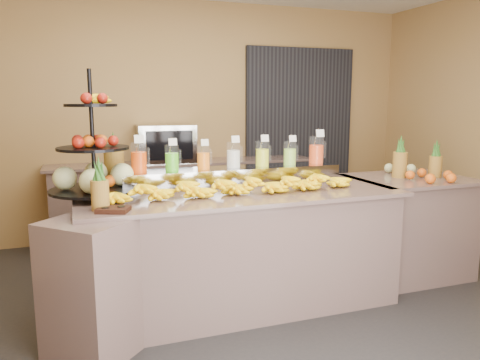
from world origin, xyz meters
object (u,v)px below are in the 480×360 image
banana_heap (233,184)px  right_fruit_pile (423,171)px  fruit_stand (100,165)px  oven_warmer (166,143)px  pitcher_tray (234,176)px  condiment_caddy (113,210)px

banana_heap → right_fruit_pile: (1.84, 0.06, 0.00)m
banana_heap → fruit_stand: size_ratio=2.11×
oven_warmer → fruit_stand: bearing=-112.4°
pitcher_tray → right_fruit_pile: bearing=-9.4°
condiment_caddy → oven_warmer: bearing=71.3°
pitcher_tray → right_fruit_pile: (1.72, -0.28, -0.00)m
pitcher_tray → right_fruit_pile: right_fruit_pile is taller
fruit_stand → oven_warmer: size_ratio=1.44×
right_fruit_pile → oven_warmer: size_ratio=0.69×
condiment_caddy → right_fruit_pile: right_fruit_pile is taller
pitcher_tray → condiment_caddy: 1.22m
banana_heap → right_fruit_pile: right_fruit_pile is taller
condiment_caddy → right_fruit_pile: (2.76, 0.36, 0.06)m
condiment_caddy → oven_warmer: 2.45m
condiment_caddy → oven_warmer: oven_warmer is taller
fruit_stand → right_fruit_pile: fruit_stand is taller
oven_warmer → right_fruit_pile: bearing=-42.3°
fruit_stand → condiment_caddy: (0.04, -0.54, -0.22)m
fruit_stand → right_fruit_pile: (2.80, -0.18, -0.16)m
oven_warmer → banana_heap: bearing=-83.8°
fruit_stand → condiment_caddy: fruit_stand is taller
banana_heap → oven_warmer: size_ratio=3.05×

